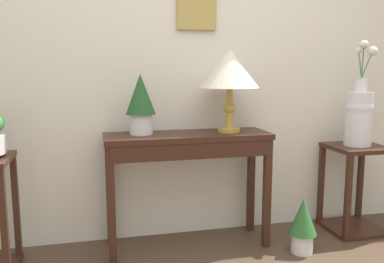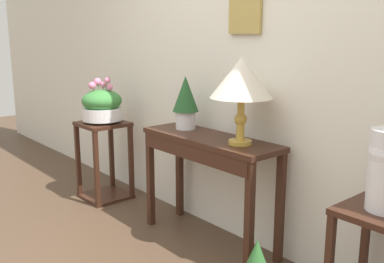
{
  "view_description": "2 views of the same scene",
  "coord_description": "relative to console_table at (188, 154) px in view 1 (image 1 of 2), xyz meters",
  "views": [
    {
      "loc": [
        -0.62,
        -1.19,
        1.17
      ],
      "look_at": [
        -0.03,
        1.26,
        0.78
      ],
      "focal_mm": 37.96,
      "sensor_mm": 36.0,
      "label": 1
    },
    {
      "loc": [
        2.04,
        -0.62,
        1.41
      ],
      "look_at": [
        -0.24,
        1.32,
        0.76
      ],
      "focal_mm": 41.02,
      "sensor_mm": 36.0,
      "label": 2
    }
  ],
  "objects": [
    {
      "name": "back_wall_with_art",
      "position": [
        0.05,
        0.28,
        0.77
      ],
      "size": [
        9.0,
        0.13,
        2.8
      ],
      "color": "silver",
      "rests_on": "ground"
    },
    {
      "name": "console_table",
      "position": [
        0.0,
        0.0,
        0.0
      ],
      "size": [
        1.06,
        0.35,
        0.76
      ],
      "color": "#381E14",
      "rests_on": "ground"
    },
    {
      "name": "table_lamp",
      "position": [
        0.28,
        0.02,
        0.53
      ],
      "size": [
        0.38,
        0.38,
        0.53
      ],
      "color": "gold",
      "rests_on": "console_table"
    },
    {
      "name": "potted_plant_on_console",
      "position": [
        -0.29,
        0.06,
        0.34
      ],
      "size": [
        0.19,
        0.19,
        0.38
      ],
      "color": "silver",
      "rests_on": "console_table"
    },
    {
      "name": "pedestal_stand_right",
      "position": [
        1.23,
        -0.01,
        -0.31
      ],
      "size": [
        0.38,
        0.38,
        0.63
      ],
      "color": "#381E14",
      "rests_on": "ground"
    },
    {
      "name": "flower_vase_tall_right",
      "position": [
        1.23,
        -0.01,
        0.24
      ],
      "size": [
        0.2,
        0.2,
        0.73
      ],
      "color": "silver",
      "rests_on": "pedestal_stand_right"
    },
    {
      "name": "potted_plant_floor",
      "position": [
        0.68,
        -0.26,
        -0.43
      ],
      "size": [
        0.18,
        0.18,
        0.36
      ],
      "color": "silver",
      "rests_on": "ground"
    }
  ]
}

